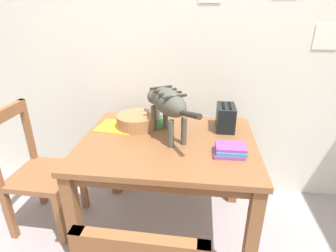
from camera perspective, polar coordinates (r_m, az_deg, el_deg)
The scene contains 10 objects.
wall_rear at distance 2.19m, azimuth 3.42°, elevation 16.40°, with size 4.33×0.11×2.50m.
dining_table at distance 1.79m, azimuth -0.00°, elevation -5.71°, with size 1.12×0.88×0.75m.
cat at distance 1.72m, azimuth -0.22°, elevation 4.89°, with size 0.39×0.59×0.32m.
saucer_bowl at distance 1.99m, azimuth -2.78°, elevation 0.95°, with size 0.20×0.20×0.03m, color #45994E.
coffee_mug at distance 1.96m, azimuth -2.70°, elevation 2.67°, with size 0.12×0.08×0.09m.
magazine at distance 1.96m, azimuth -10.58°, elevation -0.14°, with size 0.27×0.22×0.01m, color yellow.
book_stack at distance 1.61m, azimuth 12.85°, elevation -4.97°, with size 0.19×0.14×0.06m.
wicker_basket at distance 1.93m, azimuth -6.64°, elevation 1.11°, with size 0.28×0.28×0.09m.
toaster at distance 1.91m, azimuth 11.98°, elevation 1.75°, with size 0.12×0.20×0.18m.
wooden_chair_near at distance 2.18m, azimuth -25.69°, elevation -8.64°, with size 0.43×0.43×0.92m.
Camera 1 is at (0.13, -0.34, 1.53)m, focal length 29.04 mm.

